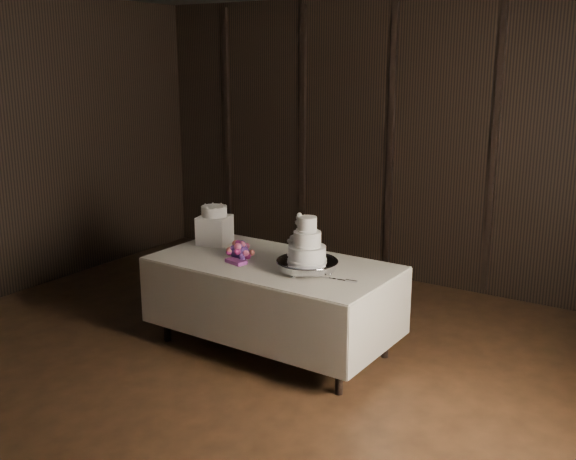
{
  "coord_description": "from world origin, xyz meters",
  "views": [
    {
      "loc": [
        2.99,
        -3.11,
        2.38
      ],
      "look_at": [
        0.18,
        1.2,
        1.05
      ],
      "focal_mm": 42.0,
      "sensor_mm": 36.0,
      "label": 1
    }
  ],
  "objects_px": {
    "display_table": "(273,302)",
    "wedding_cake": "(303,243)",
    "cake_stand": "(307,266)",
    "bouquet": "(240,252)",
    "box_pedestal": "(215,230)",
    "small_cake": "(214,211)"
  },
  "relations": [
    {
      "from": "display_table",
      "to": "small_cake",
      "type": "height_order",
      "value": "small_cake"
    },
    {
      "from": "cake_stand",
      "to": "bouquet",
      "type": "height_order",
      "value": "bouquet"
    },
    {
      "from": "cake_stand",
      "to": "bouquet",
      "type": "bearing_deg",
      "value": -179.45
    },
    {
      "from": "wedding_cake",
      "to": "box_pedestal",
      "type": "xyz_separation_m",
      "value": [
        -1.09,
        0.26,
        -0.1
      ]
    },
    {
      "from": "cake_stand",
      "to": "box_pedestal",
      "type": "relative_size",
      "value": 1.86
    },
    {
      "from": "wedding_cake",
      "to": "small_cake",
      "type": "xyz_separation_m",
      "value": [
        -1.09,
        0.26,
        0.07
      ]
    },
    {
      "from": "cake_stand",
      "to": "bouquet",
      "type": "distance_m",
      "value": 0.64
    },
    {
      "from": "box_pedestal",
      "to": "wedding_cake",
      "type": "bearing_deg",
      "value": -13.45
    },
    {
      "from": "cake_stand",
      "to": "box_pedestal",
      "type": "bearing_deg",
      "value": 167.55
    },
    {
      "from": "wedding_cake",
      "to": "bouquet",
      "type": "bearing_deg",
      "value": -166.02
    },
    {
      "from": "wedding_cake",
      "to": "box_pedestal",
      "type": "height_order",
      "value": "wedding_cake"
    },
    {
      "from": "display_table",
      "to": "wedding_cake",
      "type": "xyz_separation_m",
      "value": [
        0.34,
        -0.08,
        0.57
      ]
    },
    {
      "from": "wedding_cake",
      "to": "small_cake",
      "type": "bearing_deg",
      "value": -178.7
    },
    {
      "from": "display_table",
      "to": "small_cake",
      "type": "distance_m",
      "value": 1.0
    },
    {
      "from": "small_cake",
      "to": "display_table",
      "type": "bearing_deg",
      "value": -13.77
    },
    {
      "from": "cake_stand",
      "to": "small_cake",
      "type": "height_order",
      "value": "small_cake"
    },
    {
      "from": "wedding_cake",
      "to": "box_pedestal",
      "type": "relative_size",
      "value": 1.34
    },
    {
      "from": "display_table",
      "to": "box_pedestal",
      "type": "bearing_deg",
      "value": 167.11
    },
    {
      "from": "cake_stand",
      "to": "bouquet",
      "type": "relative_size",
      "value": 1.26
    },
    {
      "from": "box_pedestal",
      "to": "small_cake",
      "type": "bearing_deg",
      "value": 0.0
    },
    {
      "from": "display_table",
      "to": "wedding_cake",
      "type": "relative_size",
      "value": 5.77
    },
    {
      "from": "display_table",
      "to": "small_cake",
      "type": "bearing_deg",
      "value": 167.11
    }
  ]
}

